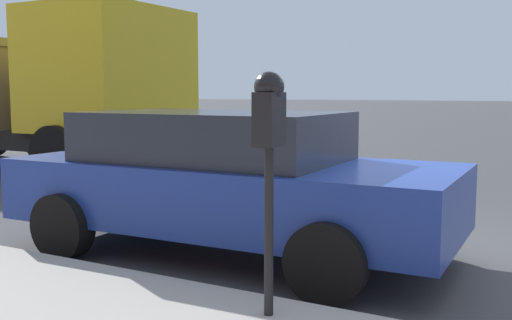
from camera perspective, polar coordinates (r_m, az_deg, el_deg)
ground_plane at (r=6.20m, az=15.49°, el=-8.68°), size 220.00×220.00×0.00m
parking_meter at (r=3.74m, az=1.26°, el=2.81°), size 0.21×0.19×1.56m
car_blue at (r=5.87m, az=-2.85°, el=-1.81°), size 2.09×4.38×1.41m
dump_truck at (r=13.43m, az=-21.67°, el=6.14°), size 2.97×7.45×3.13m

